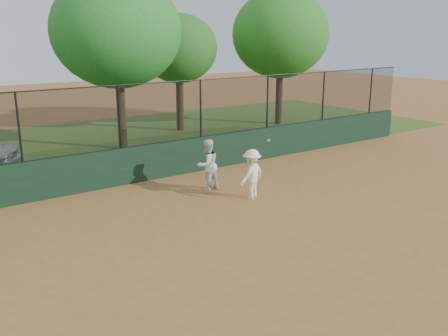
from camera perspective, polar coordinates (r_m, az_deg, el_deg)
ground at (r=11.80m, az=3.03°, el=-8.57°), size 80.00×80.00×0.00m
back_wall at (r=16.46m, az=-9.96°, el=0.44°), size 26.00×0.20×1.20m
grass_strip at (r=22.04m, az=-16.66°, el=2.22°), size 36.00×12.00×0.01m
player_second at (r=15.39m, az=-1.91°, el=0.37°), size 0.84×0.69×1.59m
player_main at (r=14.66m, az=3.19°, el=-0.67°), size 1.07×0.80×1.75m
fence_assembly at (r=16.11m, az=-10.32°, el=6.05°), size 26.00×0.06×2.00m
tree_2 at (r=20.93m, az=-12.14°, el=15.06°), size 5.26×4.78×7.06m
tree_3 at (r=24.59m, az=-5.20°, el=13.41°), size 3.81×3.46×5.62m
tree_4 at (r=26.44m, az=6.51°, el=14.93°), size 5.13×4.66×6.83m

